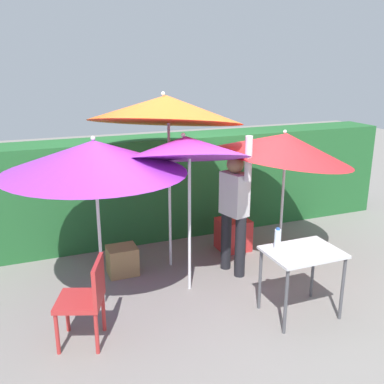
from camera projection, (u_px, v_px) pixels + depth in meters
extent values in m
plane|color=gray|center=(200.00, 278.00, 5.77)|extent=(24.00, 24.00, 0.00)
cube|color=#23602D|center=(160.00, 186.00, 7.04)|extent=(8.00, 0.70, 1.60)
cylinder|color=silver|center=(100.00, 241.00, 4.96)|extent=(0.04, 0.04, 1.59)
cone|color=purple|center=(94.00, 157.00, 4.68)|extent=(2.00, 2.00, 0.38)
sphere|color=silver|center=(93.00, 138.00, 4.62)|extent=(0.05, 0.05, 0.05)
cylinder|color=silver|center=(282.00, 210.00, 6.10)|extent=(0.04, 0.04, 1.49)
cone|color=red|center=(285.00, 145.00, 5.86)|extent=(1.89, 1.87, 0.59)
sphere|color=silver|center=(285.00, 132.00, 5.83)|extent=(0.05, 0.05, 0.05)
cylinder|color=silver|center=(170.00, 197.00, 5.86)|extent=(0.04, 0.04, 1.99)
cone|color=#EA5919|center=(166.00, 109.00, 5.52)|extent=(2.02, 2.00, 0.83)
sphere|color=silver|center=(163.00, 94.00, 5.47)|extent=(0.05, 0.05, 0.05)
cylinder|color=silver|center=(189.00, 226.00, 5.27)|extent=(0.04, 0.04, 1.67)
cone|color=purple|center=(186.00, 147.00, 4.99)|extent=(1.52, 1.49, 0.74)
sphere|color=silver|center=(183.00, 135.00, 4.94)|extent=(0.05, 0.05, 0.05)
cylinder|color=black|center=(240.00, 247.00, 5.73)|extent=(0.14, 0.14, 0.82)
cylinder|color=black|center=(226.00, 240.00, 5.94)|extent=(0.14, 0.14, 0.82)
cube|color=silver|center=(234.00, 194.00, 5.63)|extent=(0.31, 0.40, 0.56)
sphere|color=#8C6647|center=(235.00, 164.00, 5.52)|extent=(0.22, 0.22, 0.22)
cylinder|color=silver|center=(248.00, 159.00, 5.31)|extent=(0.11, 0.11, 0.56)
cylinder|color=#8C6647|center=(223.00, 191.00, 5.82)|extent=(0.11, 0.11, 0.52)
cylinder|color=#B72D2D|center=(67.00, 312.00, 4.59)|extent=(0.04, 0.04, 0.44)
cylinder|color=#B72D2D|center=(57.00, 334.00, 4.23)|extent=(0.04, 0.04, 0.44)
cylinder|color=#B72D2D|center=(104.00, 312.00, 4.60)|extent=(0.04, 0.04, 0.44)
cylinder|color=#B72D2D|center=(97.00, 334.00, 4.23)|extent=(0.04, 0.04, 0.44)
cube|color=#B72D2D|center=(80.00, 301.00, 4.34)|extent=(0.57, 0.57, 0.05)
cube|color=#B72D2D|center=(98.00, 280.00, 4.28)|extent=(0.19, 0.43, 0.40)
cube|color=red|center=(233.00, 234.00, 6.60)|extent=(0.45, 0.41, 0.47)
cube|color=#9E7A4C|center=(122.00, 260.00, 5.84)|extent=(0.39, 0.32, 0.38)
cylinder|color=#4C4C51|center=(313.00, 268.00, 5.22)|extent=(0.04, 0.04, 0.74)
cylinder|color=#4C4C51|center=(260.00, 279.00, 4.97)|extent=(0.04, 0.04, 0.74)
cylinder|color=#4C4C51|center=(342.00, 289.00, 4.76)|extent=(0.04, 0.04, 0.74)
cylinder|color=#4C4C51|center=(286.00, 302.00, 4.51)|extent=(0.04, 0.04, 0.74)
cube|color=silver|center=(303.00, 252.00, 4.75)|extent=(0.80, 0.60, 0.03)
cylinder|color=silver|center=(277.00, 239.00, 4.78)|extent=(0.07, 0.07, 0.22)
cylinder|color=#2D60B7|center=(278.00, 229.00, 4.74)|extent=(0.04, 0.04, 0.02)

